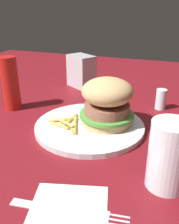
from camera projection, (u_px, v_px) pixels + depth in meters
name	position (u px, v px, depth m)	size (l,w,h in m)	color
ground_plane	(91.00, 133.00, 0.56)	(1.60, 1.60, 0.00)	maroon
plate	(90.00, 126.00, 0.58)	(0.25, 0.25, 0.01)	silver
sandwich	(107.00, 101.00, 0.56)	(0.12, 0.12, 0.11)	tan
fries_pile	(69.00, 123.00, 0.57)	(0.09, 0.08, 0.01)	#E5B251
napkin	(68.00, 211.00, 0.35)	(0.11, 0.11, 0.00)	white
fork	(69.00, 210.00, 0.35)	(0.04, 0.17, 0.00)	silver
drink_glass	(168.00, 158.00, 0.38)	(0.06, 0.06, 0.11)	silver
napkin_dispenser	(81.00, 71.00, 0.84)	(0.09, 0.06, 0.11)	#B7BABF
ketchup_bottle	(10.00, 84.00, 0.66)	(0.04, 0.04, 0.14)	#B21914
salt_shaker	(161.00, 99.00, 0.68)	(0.03, 0.03, 0.06)	white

